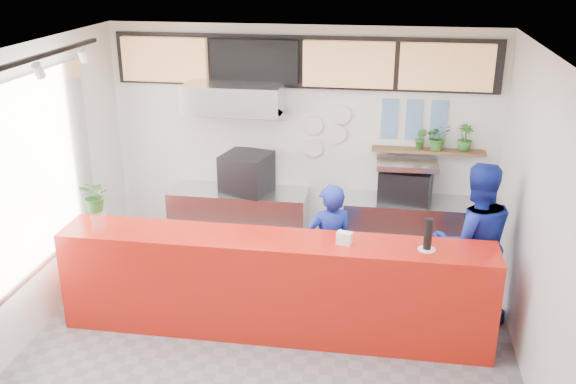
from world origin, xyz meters
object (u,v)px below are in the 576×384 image
Objects in this scene: service_counter at (274,286)px; espresso_machine at (406,185)px; panini_oven at (247,173)px; staff_center at (329,248)px; staff_right at (473,243)px; pepper_mill at (428,234)px.

espresso_machine reaches higher than service_counter.
staff_center is at bearing -31.77° from panini_oven.
staff_right is at bearing -9.69° from panini_oven.
pepper_mill reaches higher than panini_oven.
espresso_machine is (2.03, 0.00, -0.05)m from panini_oven.
espresso_machine is 1.96× the size of pepper_mill.
service_counter is 2.02m from panini_oven.
espresso_machine is 1.50m from staff_center.
pepper_mill is at bearing -26.10° from panini_oven.
staff_center is (1.20, -1.20, -0.41)m from panini_oven.
staff_right is 5.71× the size of pepper_mill.
panini_oven is 2.87m from pepper_mill.
staff_right reaches higher than espresso_machine.
espresso_machine is at bearing 53.21° from service_counter.
espresso_machine is at bearing -67.64° from staff_right.
staff_center reaches higher than espresso_machine.
panini_oven is (-0.68, 1.80, 0.60)m from service_counter.
staff_right is (2.75, -1.17, -0.25)m from panini_oven.
panini_oven is 2.99m from staff_right.
staff_right is at bearing -48.58° from espresso_machine.
panini_oven is 2.03m from espresso_machine.
pepper_mill is (1.01, -0.62, 0.53)m from staff_center.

